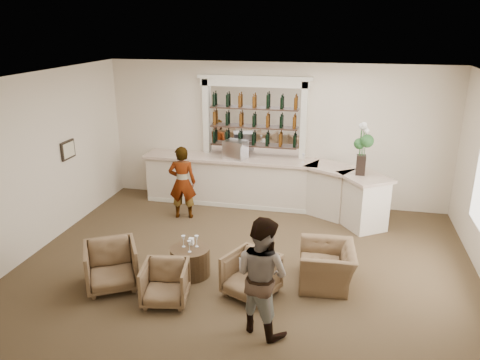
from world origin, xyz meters
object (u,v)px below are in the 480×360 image
object	(u,v)px
cocktail_table	(190,261)
armchair_far	(327,266)
flower_vase	(362,146)
armchair_left	(111,266)
sommelier	(182,182)
guest	(262,275)
espresso_machine	(236,150)
armchair_right	(251,275)
bar_counter	(264,184)
armchair_center	(165,283)

from	to	relation	value
cocktail_table	armchair_far	size ratio (longest dim) A/B	0.67
cocktail_table	flower_vase	world-z (taller)	flower_vase
armchair_left	flower_vase	distance (m)	5.40
sommelier	guest	distance (m)	4.30
espresso_machine	flower_vase	xyz separation A→B (m)	(2.80, -0.59, 0.41)
armchair_far	cocktail_table	bearing A→B (deg)	-89.37
armchair_left	armchair_right	world-z (taller)	armchair_left
armchair_left	espresso_machine	world-z (taller)	espresso_machine
armchair_left	sommelier	bearing A→B (deg)	55.87
guest	espresso_machine	world-z (taller)	guest
armchair_far	espresso_machine	world-z (taller)	espresso_machine
bar_counter	espresso_machine	bearing A→B (deg)	176.10
guest	armchair_right	size ratio (longest dim) A/B	2.25
armchair_left	armchair_right	distance (m)	2.29
armchair_left	armchair_far	world-z (taller)	armchair_left
sommelier	armchair_center	size ratio (longest dim) A/B	2.31
armchair_right	armchair_far	distance (m)	1.31
armchair_center	espresso_machine	bearing A→B (deg)	77.80
bar_counter	armchair_center	bearing A→B (deg)	-101.18
espresso_machine	armchair_right	bearing A→B (deg)	-57.62
armchair_left	armchair_far	xyz separation A→B (m)	(3.44, 0.87, -0.05)
guest	armchair_right	world-z (taller)	guest
flower_vase	armchair_center	bearing A→B (deg)	-128.94
armchair_left	flower_vase	world-z (taller)	flower_vase
bar_counter	sommelier	bearing A→B (deg)	-150.11
bar_counter	armchair_center	world-z (taller)	bar_counter
sommelier	guest	size ratio (longest dim) A/B	0.95
guest	armchair_far	bearing A→B (deg)	-92.41
armchair_left	flower_vase	size ratio (longest dim) A/B	0.76
bar_counter	sommelier	world-z (taller)	sommelier
bar_counter	sommelier	distance (m)	1.92
guest	flower_vase	size ratio (longest dim) A/B	1.56
armchair_far	armchair_right	bearing A→B (deg)	-67.46
armchair_center	flower_vase	bearing A→B (deg)	40.72
cocktail_table	sommelier	world-z (taller)	sommelier
bar_counter	armchair_center	distance (m)	4.26
espresso_machine	flower_vase	size ratio (longest dim) A/B	0.44
sommelier	armchair_left	distance (m)	3.04
sommelier	armchair_left	size ratio (longest dim) A/B	1.96
cocktail_table	guest	world-z (taller)	guest
flower_vase	guest	bearing A→B (deg)	-108.90
armchair_right	armchair_center	bearing A→B (deg)	-135.08
cocktail_table	armchair_far	distance (m)	2.31
armchair_left	armchair_center	distance (m)	1.04
flower_vase	cocktail_table	bearing A→B (deg)	-135.54
cocktail_table	guest	bearing A→B (deg)	-39.84
bar_counter	guest	size ratio (longest dim) A/B	3.32
sommelier	armchair_right	bearing A→B (deg)	116.54
espresso_machine	armchair_center	bearing A→B (deg)	-76.22
bar_counter	armchair_right	bearing A→B (deg)	-83.27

